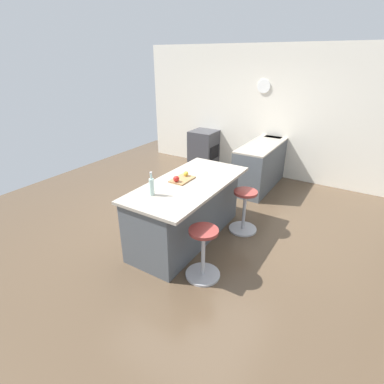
{
  "coord_description": "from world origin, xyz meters",
  "views": [
    {
      "loc": [
        3.61,
        2.19,
        2.53
      ],
      "look_at": [
        0.39,
        0.18,
        0.78
      ],
      "focal_mm": 27.53,
      "sensor_mm": 36.0,
      "label": 1
    }
  ],
  "objects_px": {
    "oven_range": "(204,149)",
    "water_bottle": "(152,186)",
    "apple_yellow": "(186,174)",
    "cutting_board": "(182,179)",
    "apple_red": "(176,179)",
    "stool_by_window": "(244,212)",
    "kitchen_island": "(186,210)",
    "stool_middle": "(203,255)"
  },
  "relations": [
    {
      "from": "stool_middle",
      "to": "water_bottle",
      "type": "xyz_separation_m",
      "value": [
        -0.04,
        -0.79,
        0.72
      ]
    },
    {
      "from": "apple_red",
      "to": "water_bottle",
      "type": "distance_m",
      "value": 0.49
    },
    {
      "from": "cutting_board",
      "to": "water_bottle",
      "type": "relative_size",
      "value": 1.15
    },
    {
      "from": "stool_by_window",
      "to": "apple_yellow",
      "type": "distance_m",
      "value": 1.11
    },
    {
      "from": "apple_red",
      "to": "stool_middle",
      "type": "bearing_deg",
      "value": 54.98
    },
    {
      "from": "kitchen_island",
      "to": "water_bottle",
      "type": "height_order",
      "value": "water_bottle"
    },
    {
      "from": "apple_red",
      "to": "apple_yellow",
      "type": "distance_m",
      "value": 0.25
    },
    {
      "from": "stool_middle",
      "to": "apple_yellow",
      "type": "xyz_separation_m",
      "value": [
        -0.78,
        -0.75,
        0.65
      ]
    },
    {
      "from": "stool_by_window",
      "to": "water_bottle",
      "type": "height_order",
      "value": "water_bottle"
    },
    {
      "from": "apple_yellow",
      "to": "water_bottle",
      "type": "xyz_separation_m",
      "value": [
        0.74,
        -0.04,
        0.07
      ]
    },
    {
      "from": "apple_yellow",
      "to": "kitchen_island",
      "type": "bearing_deg",
      "value": 34.52
    },
    {
      "from": "oven_range",
      "to": "water_bottle",
      "type": "xyz_separation_m",
      "value": [
        3.53,
        1.26,
        0.6
      ]
    },
    {
      "from": "oven_range",
      "to": "cutting_board",
      "type": "relative_size",
      "value": 2.47
    },
    {
      "from": "oven_range",
      "to": "stool_by_window",
      "type": "distance_m",
      "value": 3.08
    },
    {
      "from": "kitchen_island",
      "to": "cutting_board",
      "type": "xyz_separation_m",
      "value": [
        -0.02,
        -0.09,
        0.46
      ]
    },
    {
      "from": "water_bottle",
      "to": "stool_middle",
      "type": "bearing_deg",
      "value": 87.0
    },
    {
      "from": "stool_middle",
      "to": "cutting_board",
      "type": "distance_m",
      "value": 1.16
    },
    {
      "from": "oven_range",
      "to": "stool_by_window",
      "type": "xyz_separation_m",
      "value": [
        2.3,
        2.05,
        -0.12
      ]
    },
    {
      "from": "oven_range",
      "to": "kitchen_island",
      "type": "height_order",
      "value": "kitchen_island"
    },
    {
      "from": "stool_by_window",
      "to": "kitchen_island",
      "type": "bearing_deg",
      "value": -45.85
    },
    {
      "from": "kitchen_island",
      "to": "stool_by_window",
      "type": "height_order",
      "value": "kitchen_island"
    },
    {
      "from": "oven_range",
      "to": "apple_red",
      "type": "bearing_deg",
      "value": 23.13
    },
    {
      "from": "stool_middle",
      "to": "apple_red",
      "type": "xyz_separation_m",
      "value": [
        -0.52,
        -0.75,
        0.66
      ]
    },
    {
      "from": "oven_range",
      "to": "apple_red",
      "type": "relative_size",
      "value": 10.33
    },
    {
      "from": "stool_by_window",
      "to": "oven_range",
      "type": "bearing_deg",
      "value": -138.23
    },
    {
      "from": "stool_middle",
      "to": "kitchen_island",
      "type": "bearing_deg",
      "value": -134.15
    },
    {
      "from": "stool_by_window",
      "to": "cutting_board",
      "type": "height_order",
      "value": "cutting_board"
    },
    {
      "from": "cutting_board",
      "to": "water_bottle",
      "type": "height_order",
      "value": "water_bottle"
    },
    {
      "from": "stool_by_window",
      "to": "apple_red",
      "type": "bearing_deg",
      "value": -44.93
    },
    {
      "from": "apple_red",
      "to": "water_bottle",
      "type": "bearing_deg",
      "value": -4.67
    },
    {
      "from": "apple_yellow",
      "to": "water_bottle",
      "type": "height_order",
      "value": "water_bottle"
    },
    {
      "from": "apple_yellow",
      "to": "stool_middle",
      "type": "bearing_deg",
      "value": 44.09
    },
    {
      "from": "oven_range",
      "to": "stool_by_window",
      "type": "relative_size",
      "value": 1.31
    },
    {
      "from": "apple_red",
      "to": "apple_yellow",
      "type": "height_order",
      "value": "apple_red"
    },
    {
      "from": "kitchen_island",
      "to": "oven_range",
      "type": "bearing_deg",
      "value": -154.59
    },
    {
      "from": "oven_range",
      "to": "stool_middle",
      "type": "relative_size",
      "value": 1.31
    },
    {
      "from": "oven_range",
      "to": "cutting_board",
      "type": "bearing_deg",
      "value": 24.17
    },
    {
      "from": "apple_red",
      "to": "stool_by_window",
      "type": "bearing_deg",
      "value": 135.07
    },
    {
      "from": "apple_yellow",
      "to": "water_bottle",
      "type": "distance_m",
      "value": 0.74
    },
    {
      "from": "oven_range",
      "to": "water_bottle",
      "type": "relative_size",
      "value": 2.85
    },
    {
      "from": "apple_yellow",
      "to": "oven_range",
      "type": "bearing_deg",
      "value": -155.09
    },
    {
      "from": "apple_yellow",
      "to": "water_bottle",
      "type": "bearing_deg",
      "value": -2.75
    }
  ]
}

